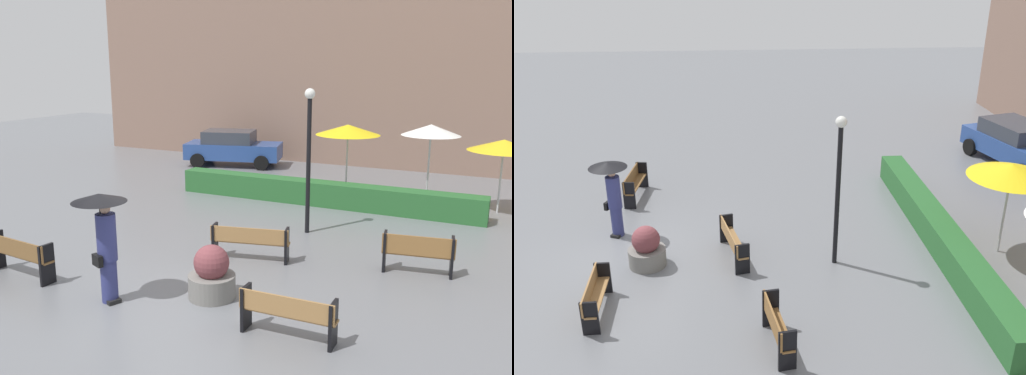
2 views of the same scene
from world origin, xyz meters
TOP-DOWN VIEW (x-y plane):
  - ground_plane at (0.00, 0.00)m, footprint 60.00×60.00m
  - bench_mid_center at (0.73, 2.82)m, footprint 1.88×0.77m
  - bench_near_left at (-3.31, -0.27)m, footprint 1.86×0.53m
  - bench_far_right at (4.42, 3.68)m, footprint 1.57×0.59m
  - bench_near_right at (2.97, -0.24)m, footprint 1.70×0.39m
  - pedestrian_with_umbrella at (-0.74, -0.43)m, footprint 1.04×1.04m
  - planter_pot at (0.98, 0.65)m, footprint 0.95×0.95m
  - lamp_post at (1.17, 5.44)m, footprint 0.28×0.28m
  - patio_umbrella_yellow at (0.91, 9.90)m, footprint 2.19×2.19m
  - hedge_strip at (0.55, 8.40)m, footprint 10.10×0.70m
  - parked_car at (-5.37, 13.24)m, footprint 4.51×2.80m

SIDE VIEW (x-z plane):
  - ground_plane at x=0.00m, z-range 0.00..0.00m
  - hedge_strip at x=0.55m, z-range 0.00..0.77m
  - planter_pot at x=0.98m, z-range -0.08..1.01m
  - bench_near_right at x=2.97m, z-range 0.08..0.88m
  - bench_mid_center at x=0.73m, z-range 0.08..0.91m
  - bench_far_right at x=4.42m, z-range 0.07..0.97m
  - bench_near_left at x=-3.31m, z-range 0.09..0.97m
  - parked_car at x=-5.37m, z-range 0.03..1.60m
  - pedestrian_with_umbrella at x=-0.74m, z-range 0.35..2.54m
  - patio_umbrella_yellow at x=0.91m, z-range 1.07..3.56m
  - lamp_post at x=1.17m, z-range 0.44..4.35m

